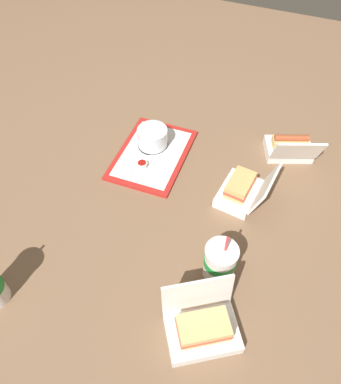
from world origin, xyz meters
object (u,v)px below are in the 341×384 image
at_px(cake_container, 153,138).
at_px(plastic_fork, 133,167).
at_px(soda_cup_center, 220,262).
at_px(clamshell_hotdog_back, 290,147).
at_px(clamshell_sandwich_front, 242,190).
at_px(ketchup_cup, 142,165).
at_px(food_tray, 152,154).
at_px(clamshell_sandwich_corner, 202,327).

bearing_deg(cake_container, plastic_fork, 171.10).
xyz_separation_m(cake_container, plastic_fork, (-0.14, 0.02, -0.04)).
bearing_deg(soda_cup_center, clamshell_hotdog_back, -10.15).
bearing_deg(clamshell_hotdog_back, soda_cup_center, 169.85).
height_order(clamshell_hotdog_back, soda_cup_center, soda_cup_center).
xyz_separation_m(plastic_fork, clamshell_sandwich_front, (0.02, -0.42, 0.03)).
distance_m(plastic_fork, soda_cup_center, 0.53).
bearing_deg(ketchup_cup, cake_container, 4.52).
height_order(plastic_fork, clamshell_sandwich_front, clamshell_sandwich_front).
relative_size(clamshell_hotdog_back, soda_cup_center, 1.11).
relative_size(food_tray, clamshell_sandwich_corner, 1.51).
relative_size(plastic_fork, soda_cup_center, 0.54).
height_order(clamshell_sandwich_corner, soda_cup_center, soda_cup_center).
bearing_deg(food_tray, ketchup_cup, 175.48).
xyz_separation_m(ketchup_cup, soda_cup_center, (-0.32, -0.40, 0.05)).
xyz_separation_m(cake_container, soda_cup_center, (-0.44, -0.41, 0.02)).
relative_size(clamshell_sandwich_corner, clamshell_hotdog_back, 1.10).
height_order(clamshell_sandwich_corner, clamshell_sandwich_front, clamshell_sandwich_corner).
bearing_deg(ketchup_cup, plastic_fork, 116.89).
bearing_deg(clamshell_sandwich_corner, plastic_fork, 42.00).
bearing_deg(soda_cup_center, food_tray, 44.61).
xyz_separation_m(clamshell_sandwich_front, clamshell_hotdog_back, (0.28, -0.12, -0.00)).
relative_size(ketchup_cup, clamshell_sandwich_corner, 0.16).
bearing_deg(cake_container, ketchup_cup, -175.48).
distance_m(ketchup_cup, clamshell_sandwich_front, 0.39).
bearing_deg(ketchup_cup, clamshell_sandwich_front, -89.55).
height_order(ketchup_cup, plastic_fork, ketchup_cup).
distance_m(food_tray, ketchup_cup, 0.08).
bearing_deg(clamshell_sandwich_corner, clamshell_hotdog_back, -6.97).
height_order(food_tray, soda_cup_center, soda_cup_center).
bearing_deg(soda_cup_center, plastic_fork, 55.20).
distance_m(clamshell_sandwich_corner, clamshell_sandwich_front, 0.51).
distance_m(cake_container, plastic_fork, 0.15).
bearing_deg(clamshell_sandwich_front, food_tray, 78.28).
xyz_separation_m(cake_container, clamshell_sandwich_corner, (-0.63, -0.42, -0.01)).
bearing_deg(ketchup_cup, soda_cup_center, -128.39).
relative_size(ketchup_cup, clamshell_hotdog_back, 0.18).
relative_size(food_tray, clamshell_hotdog_back, 1.66).
xyz_separation_m(food_tray, clamshell_hotdog_back, (0.20, -0.50, 0.03)).
xyz_separation_m(cake_container, ketchup_cup, (-0.13, -0.01, -0.02)).
distance_m(food_tray, plastic_fork, 0.11).
relative_size(cake_container, soda_cup_center, 0.60).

